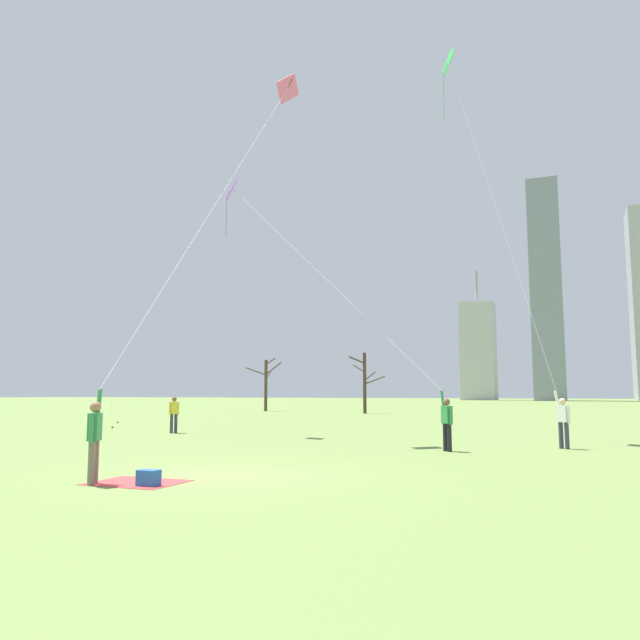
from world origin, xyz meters
The scene contains 11 objects.
ground_plane centered at (0.00, 0.00, 0.00)m, with size 400.00×400.00×0.00m, color olive.
kite_flyer_midfield_center_purple centered at (1.53, 8.33, 3.02)m, with size 10.96×5.17×11.66m.
kite_flyer_midfield_left_pink centered at (-1.84, 0.39, 3.77)m, with size 1.74×12.70×14.69m.
kite_flyer_midfield_right_green centered at (5.97, 10.61, 4.75)m, with size 4.58×4.44×16.61m.
bystander_far_off_by_trees centered at (-9.32, 11.67, 0.90)m, with size 0.32×0.48×1.62m.
distant_kite_low_near_trees_white centered at (-14.07, 15.49, 22.89)m, with size 5.04×3.87×28.45m.
picnic_spot centered at (-0.62, -1.79, 0.09)m, with size 1.81×1.41×0.31m.
bare_tree_leftmost centered at (-20.62, 43.30, 2.81)m, with size 2.88×3.33×5.26m.
bare_tree_center centered at (-9.44, 40.26, 2.84)m, with size 2.83×2.09×5.30m.
skyline_wide_slab centered at (-13.76, 148.50, 12.27)m, with size 8.32×8.15×32.74m.
skyline_slender_spire centered at (3.19, 142.21, 25.78)m, with size 7.01×11.34×51.56m.
Camera 1 is at (7.22, -12.09, 1.79)m, focal length 34.95 mm.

